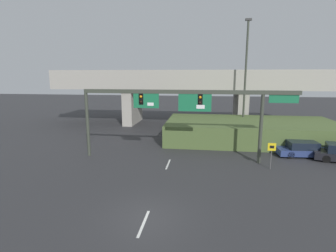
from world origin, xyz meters
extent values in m
plane|color=#2D2D30|center=(0.00, 0.00, 0.00)|extent=(160.00, 160.00, 0.00)
cube|color=silver|center=(0.00, -0.74, 0.00)|extent=(0.14, 2.40, 0.01)
cube|color=silver|center=(0.00, 8.03, 0.00)|extent=(0.14, 2.40, 0.01)
cube|color=silver|center=(0.00, 16.81, 0.00)|extent=(0.14, 2.40, 0.01)
cube|color=silver|center=(0.00, 25.58, 0.00)|extent=(0.14, 2.40, 0.01)
cylinder|color=#383D33|center=(-7.39, 9.38, 2.99)|extent=(0.28, 0.28, 5.97)
cylinder|color=#383D33|center=(7.39, 9.38, 2.99)|extent=(0.28, 0.28, 5.97)
cube|color=#383D33|center=(1.42, 9.38, 5.81)|extent=(17.62, 0.32, 0.32)
cube|color=black|center=(-2.46, 9.38, 5.18)|extent=(0.40, 0.28, 0.95)
sphere|color=orange|center=(-2.46, 9.21, 5.39)|extent=(0.22, 0.22, 0.22)
sphere|color=black|center=(-2.46, 9.21, 4.97)|extent=(0.22, 0.22, 0.22)
cube|color=black|center=(2.46, 9.38, 5.18)|extent=(0.40, 0.28, 0.95)
sphere|color=orange|center=(2.46, 9.21, 5.39)|extent=(0.22, 0.22, 0.22)
sphere|color=black|center=(2.46, 9.21, 4.97)|extent=(0.22, 0.22, 0.22)
cube|color=#196B42|center=(-2.03, 9.28, 5.05)|extent=(2.17, 0.08, 1.22)
cube|color=white|center=(-1.65, 9.23, 4.77)|extent=(0.54, 0.03, 0.27)
cube|color=#196B42|center=(2.03, 9.28, 4.94)|extent=(2.70, 0.08, 1.43)
cube|color=white|center=(2.50, 9.23, 4.62)|extent=(0.67, 0.03, 0.31)
cube|color=#196B42|center=(8.95, 9.32, 5.33)|extent=(2.24, 0.07, 0.64)
cylinder|color=#4C4C4C|center=(7.99, 7.99, 1.07)|extent=(0.08, 0.08, 2.15)
cube|color=yellow|center=(7.99, 7.94, 1.80)|extent=(0.60, 0.03, 0.60)
cube|color=black|center=(7.99, 7.93, 1.80)|extent=(0.33, 0.01, 0.21)
cylinder|color=#383D33|center=(7.51, 20.10, 6.61)|extent=(0.24, 0.24, 13.21)
cube|color=#333333|center=(7.51, 20.10, 13.33)|extent=(0.70, 0.36, 0.24)
cube|color=#A39E93|center=(0.00, 26.10, 6.07)|extent=(37.24, 7.96, 1.71)
cube|color=#A39E93|center=(0.00, 22.32, 7.38)|extent=(37.24, 0.40, 0.90)
cube|color=#A39E93|center=(-7.91, 26.10, 2.61)|extent=(1.40, 6.37, 5.22)
cube|color=#A39E93|center=(7.91, 26.10, 2.61)|extent=(1.40, 6.37, 5.22)
cube|color=#4C6033|center=(7.95, 17.15, 1.10)|extent=(18.32, 9.13, 2.20)
cube|color=navy|center=(11.77, 11.84, 0.43)|extent=(4.77, 2.07, 0.55)
cube|color=black|center=(11.58, 11.83, 1.04)|extent=(2.52, 1.74, 0.66)
cylinder|color=black|center=(13.16, 12.71, 0.32)|extent=(0.65, 0.26, 0.64)
cylinder|color=black|center=(13.26, 11.17, 0.32)|extent=(0.65, 0.26, 0.64)
cylinder|color=black|center=(10.28, 12.51, 0.32)|extent=(0.65, 0.26, 0.64)
cylinder|color=black|center=(10.38, 10.97, 0.32)|extent=(0.65, 0.26, 0.64)
cylinder|color=black|center=(13.39, 11.88, 0.32)|extent=(0.67, 0.37, 0.64)
cylinder|color=black|center=(12.98, 10.26, 0.32)|extent=(0.67, 0.37, 0.64)
camera|label=1|loc=(2.80, -12.18, 7.17)|focal=28.00mm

